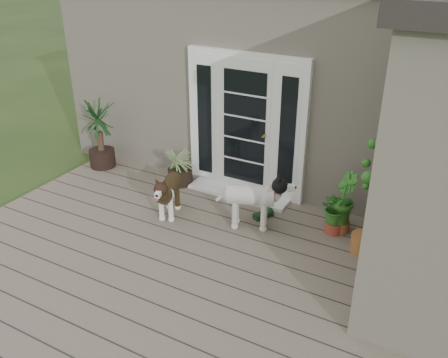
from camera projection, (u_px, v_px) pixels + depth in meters
The scene contains 14 objects.
deck at pixel (178, 272), 5.84m from camera, with size 6.20×4.60×0.12m, color #6B5B4C.
house_main at pixel (308, 73), 8.51m from camera, with size 7.40×4.00×3.10m, color #665E54.
door_unit at pixel (246, 125), 7.15m from camera, with size 1.90×0.14×2.15m, color white.
door_step at pixel (239, 193), 7.46m from camera, with size 1.60×0.40×0.05m, color white.
brindle_dog at pixel (169, 195), 6.80m from camera, with size 0.32×0.75×0.63m, color #382914, non-canonical shape.
white_dog at pixel (250, 204), 6.49m from camera, with size 0.37×0.85×0.71m, color white, non-canonical shape.
spider_plant at pixel (180, 164), 7.67m from camera, with size 0.65×0.65×0.69m, color #9DB871, non-canonical shape.
yucca at pixel (100, 134), 8.15m from camera, with size 0.83×0.83×1.20m, color black, non-canonical shape.
herb_a at pixel (335, 216), 6.41m from camera, with size 0.40×0.40×0.51m, color #2B641C.
herb_b at pixel (341, 210), 6.41m from camera, with size 0.42×0.42×0.63m, color #1C5217.
herb_c at pixel (414, 221), 6.25m from camera, with size 0.35×0.35×0.54m, color #1B5A19.
sapling at pixel (371, 192), 5.75m from camera, with size 0.50×0.50×1.69m, color #1A5E21, non-canonical shape.
clog_left at pixel (248, 197), 7.33m from camera, with size 0.13×0.27×0.08m, color #143218, non-canonical shape.
clog_right at pixel (263, 214), 6.84m from camera, with size 0.16×0.34×0.10m, color black, non-canonical shape.
Camera 1 is at (2.76, -3.47, 3.68)m, focal length 38.70 mm.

